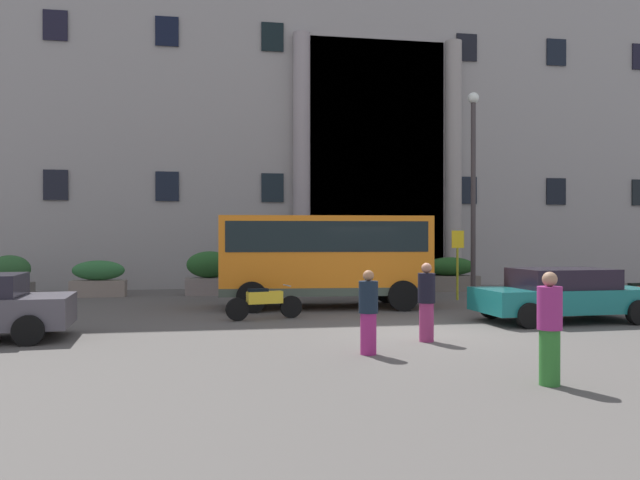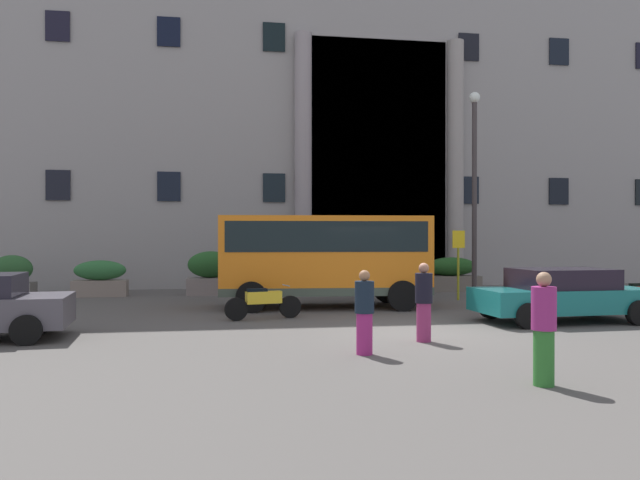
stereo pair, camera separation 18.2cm
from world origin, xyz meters
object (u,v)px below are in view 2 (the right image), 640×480
Objects in this scene: hedge_planter_west at (211,274)px; lamppost_plaza_centre at (474,177)px; white_taxi_kerbside at (562,294)px; hedge_planter_entrance_right at (325,275)px; bus_stop_sign at (458,257)px; pedestrian_woman_with_bag at (424,302)px; hedge_planter_entrance_left at (12,277)px; hedge_planter_far_west at (452,275)px; pedestrian_man_red_shirt at (544,328)px; motorcycle_far_end at (262,302)px; hedge_planter_far_east at (100,279)px; pedestrian_woman_dark_dress at (364,312)px; orange_minibus at (324,253)px.

lamppost_plaza_centre is at bearing -13.05° from hedge_planter_west.
hedge_planter_entrance_right is at bearing 113.68° from white_taxi_kerbside.
bus_stop_sign reaches higher than pedestrian_woman_with_bag.
hedge_planter_entrance_left is 0.34× the size of white_taxi_kerbside.
pedestrian_man_red_shirt is (-4.49, -15.31, 0.19)m from hedge_planter_far_west.
hedge_planter_entrance_right reaches higher than motorcycle_far_end.
hedge_planter_far_east is at bearing -176.82° from hedge_planter_entrance_right.
white_taxi_kerbside reaches higher than hedge_planter_far_west.
bus_stop_sign is 1.43× the size of pedestrian_man_red_shirt.
hedge_planter_entrance_right is 0.94× the size of hedge_planter_far_east.
hedge_planter_entrance_left is at bearing -179.99° from hedge_planter_west.
hedge_planter_far_west is 0.30× the size of lamppost_plaza_centre.
hedge_planter_entrance_left is 15.95m from pedestrian_woman_dark_dress.
white_taxi_kerbside is 2.72× the size of pedestrian_woman_with_bag.
pedestrian_woman_with_bag is at bearing -68.09° from hedge_planter_west.
orange_minibus is at bearing 36.71° from motorcycle_far_end.
hedge_planter_entrance_left is 3.03m from hedge_planter_far_east.
bus_stop_sign is (4.91, 1.42, -0.18)m from orange_minibus.
orange_minibus reaches higher than motorcycle_far_end.
bus_stop_sign is 0.32× the size of lamppost_plaza_centre.
pedestrian_woman_with_bag is (11.53, -11.26, 0.09)m from hedge_planter_entrance_left.
pedestrian_man_red_shirt is (0.62, -15.61, 0.16)m from hedge_planter_entrance_right.
white_taxi_kerbside is at bearing -84.30° from bus_stop_sign.
orange_minibus is 7.04m from lamppost_plaza_centre.
pedestrian_woman_with_bag is at bearing -44.33° from hedge_planter_entrance_left.
white_taxi_kerbside is 2.17× the size of motorcycle_far_end.
hedge_planter_entrance_left is 16.52m from hedge_planter_far_west.
hedge_planter_west is 0.40× the size of white_taxi_kerbside.
hedge_planter_far_west is at bearing -151.37° from pedestrian_woman_dark_dress.
hedge_planter_far_east is at bearing 151.79° from orange_minibus.
hedge_planter_far_west is at bearing 84.26° from white_taxi_kerbside.
white_taxi_kerbside is 0.60× the size of lamppost_plaza_centre.
pedestrian_man_red_shirt reaches higher than pedestrian_woman_with_bag.
hedge_planter_west is at bearing 166.95° from lamppost_plaza_centre.
hedge_planter_far_west is at bearing 0.68° from hedge_planter_far_east.
pedestrian_man_red_shirt is (0.50, -3.95, 0.02)m from pedestrian_woman_with_bag.
pedestrian_man_red_shirt is (-3.40, -11.86, -0.65)m from bus_stop_sign.
hedge_planter_entrance_left is at bearing 172.41° from lamppost_plaza_centre.
orange_minibus is 7.80m from hedge_planter_far_west.
orange_minibus is 1.45× the size of white_taxi_kerbside.
pedestrian_woman_with_bag reaches higher than hedge_planter_entrance_right.
lamppost_plaza_centre reaches higher than orange_minibus.
lamppost_plaza_centre is at bearing 47.12° from bus_stop_sign.
bus_stop_sign is at bearing -107.52° from hedge_planter_far_west.
hedge_planter_far_east is 0.94× the size of motorcycle_far_end.
pedestrian_man_red_shirt reaches higher than hedge_planter_west.
hedge_planter_entrance_right is 10.41m from white_taxi_kerbside.
hedge_planter_west is 0.86× the size of motorcycle_far_end.
motorcycle_far_end is 1.31× the size of pedestrian_woman_dark_dress.
hedge_planter_far_west is (5.10, -0.31, -0.04)m from hedge_planter_entrance_right.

